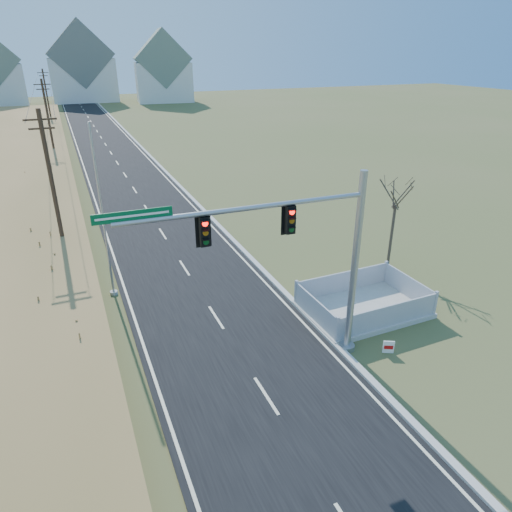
{
  "coord_description": "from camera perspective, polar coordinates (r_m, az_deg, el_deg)",
  "views": [
    {
      "loc": [
        -5.63,
        -14.31,
        12.05
      ],
      "look_at": [
        1.77,
        3.16,
        3.4
      ],
      "focal_mm": 32.0,
      "sensor_mm": 36.0,
      "label": 1
    }
  ],
  "objects": [
    {
      "name": "curb",
      "position": [
        66.14,
        -14.46,
        13.35
      ],
      "size": [
        0.3,
        180.0,
        0.18
      ],
      "primitive_type": "cube",
      "color": "#B2AFA8",
      "rests_on": "ground"
    },
    {
      "name": "condo_ne",
      "position": [
        121.17,
        -11.54,
        21.6
      ],
      "size": [
        14.12,
        10.51,
        16.52
      ],
      "rotation": [
        0.0,
        0.0,
        -0.1
      ],
      "color": "white",
      "rests_on": "ground"
    },
    {
      "name": "fence_enclosure",
      "position": [
        23.59,
        13.22,
        -6.17
      ],
      "size": [
        5.99,
        4.15,
        1.35
      ],
      "rotation": [
        0.0,
        0.0,
        0.02
      ],
      "color": "#B7B5AD",
      "rests_on": "ground"
    },
    {
      "name": "ground",
      "position": [
        19.54,
        -1.2,
        -13.58
      ],
      "size": [
        260.0,
        260.0,
        0.0
      ],
      "primitive_type": "plane",
      "color": "#4E5629",
      "rests_on": "ground"
    },
    {
      "name": "utility_pole_mid",
      "position": [
        59.77,
        -24.53,
        15.34
      ],
      "size": [
        1.8,
        0.26,
        9.0
      ],
      "color": "#422D1E",
      "rests_on": "ground"
    },
    {
      "name": "utility_pole_far",
      "position": [
        89.62,
        -24.67,
        17.72
      ],
      "size": [
        1.8,
        0.26,
        9.0
      ],
      "color": "#422D1E",
      "rests_on": "ground"
    },
    {
      "name": "road",
      "position": [
        65.67,
        -18.1,
        12.79
      ],
      "size": [
        8.0,
        180.0,
        0.06
      ],
      "primitive_type": "cube",
      "color": "black",
      "rests_on": "ground"
    },
    {
      "name": "traffic_signal_mast",
      "position": [
        17.57,
        7.18,
        0.01
      ],
      "size": [
        10.02,
        0.69,
        7.97
      ],
      "rotation": [
        0.0,
        0.0,
        -0.03
      ],
      "color": "#9EA0A5",
      "rests_on": "ground"
    },
    {
      "name": "open_sign",
      "position": [
        20.85,
        16.23,
        -10.87
      ],
      "size": [
        0.45,
        0.26,
        0.6
      ],
      "rotation": [
        0.0,
        0.0,
        -0.47
      ],
      "color": "white",
      "rests_on": "ground"
    },
    {
      "name": "utility_pole_near",
      "position": [
        30.24,
        -24.13,
        8.28
      ],
      "size": [
        1.8,
        0.26,
        9.0
      ],
      "color": "#422D1E",
      "rests_on": "ground"
    },
    {
      "name": "condo_n",
      "position": [
        126.62,
        -20.93,
        21.03
      ],
      "size": [
        15.27,
        10.2,
        18.54
      ],
      "color": "white",
      "rests_on": "ground"
    },
    {
      "name": "flagpole",
      "position": [
        24.32,
        -18.36,
        2.86
      ],
      "size": [
        0.41,
        0.41,
        9.0
      ],
      "color": "#B7B5AD",
      "rests_on": "ground"
    },
    {
      "name": "bare_tree",
      "position": [
        27.44,
        17.24,
        7.7
      ],
      "size": [
        2.16,
        2.16,
        5.73
      ],
      "color": "#4C3F33",
      "rests_on": "ground"
    }
  ]
}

